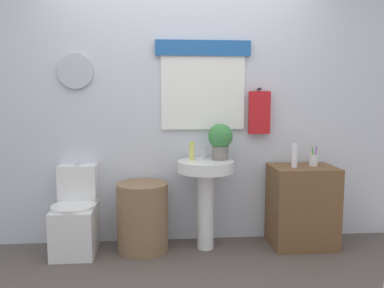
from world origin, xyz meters
The scene contains 10 objects.
back_wall centered at (0.00, 1.15, 1.30)m, with size 4.40×0.18×2.60m.
toilet centered at (-0.95, 0.88, 0.30)m, with size 0.38×0.51×0.78m.
laundry_hamper centered at (-0.36, 0.85, 0.31)m, with size 0.46×0.46×0.62m, color #846647.
pedestal_sink centered at (0.21, 0.85, 0.60)m, with size 0.50×0.50×0.81m.
faucet centered at (0.21, 0.97, 0.86)m, with size 0.03×0.03×0.10m, color silver.
wooden_cabinet centered at (1.11, 0.85, 0.37)m, with size 0.58×0.44×0.75m, color brown.
soap_bottle centered at (0.09, 0.90, 0.89)m, with size 0.05×0.05×0.17m, color #DBD166.
potted_plant centered at (0.35, 0.91, 1.00)m, with size 0.23×0.23×0.33m.
lotion_bottle centered at (1.01, 0.81, 0.85)m, with size 0.05×0.05×0.21m, color white.
toothbrush_cup centered at (1.21, 0.87, 0.80)m, with size 0.08×0.08×0.19m.
Camera 1 is at (-0.22, -2.62, 1.39)m, focal length 37.10 mm.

